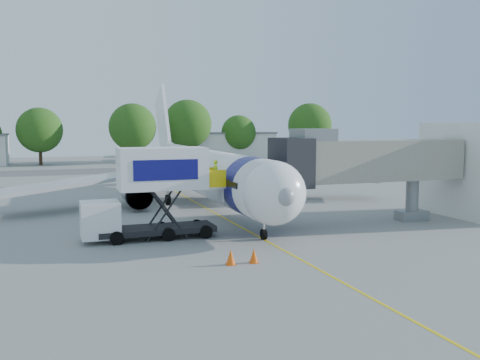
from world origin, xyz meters
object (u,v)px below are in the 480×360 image
object	(u,v)px
aircraft	(203,172)
ground_tug	(298,280)
catering_hiloader	(151,193)
jet_bridge	(359,162)

from	to	relation	value
aircraft	ground_tug	distance (m)	24.24
aircraft	catering_hiloader	xyz separation A→B (m)	(-6.27, -11.12, -0.19)
aircraft	catering_hiloader	bearing A→B (deg)	-119.42
catering_hiloader	ground_tug	bearing A→B (deg)	-74.50
aircraft	jet_bridge	bearing A→B (deg)	-54.30
aircraft	jet_bridge	world-z (taller)	aircraft
aircraft	ground_tug	size ratio (longest dim) A/B	10.40
ground_tug	catering_hiloader	bearing A→B (deg)	119.05
catering_hiloader	ground_tug	distance (m)	13.51
aircraft	ground_tug	world-z (taller)	aircraft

